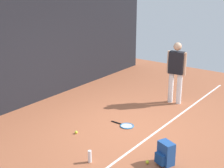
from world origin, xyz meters
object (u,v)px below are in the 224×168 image
object	(u,v)px
tennis_ball_near_player	(76,132)
backpack	(165,154)
water_bottle	(90,156)
tennis_ball_by_fence	(147,162)
tennis_player	(176,69)
tennis_racket	(126,126)

from	to	relation	value
tennis_ball_near_player	backpack	bearing A→B (deg)	-87.95
water_bottle	tennis_ball_by_fence	bearing A→B (deg)	-55.77
tennis_player	tennis_ball_by_fence	bearing A→B (deg)	-79.89
tennis_racket	water_bottle	world-z (taller)	water_bottle
tennis_player	backpack	size ratio (longest dim) A/B	3.86
tennis_ball_near_player	tennis_racket	bearing A→B (deg)	-34.06
tennis_player	tennis_racket	xyz separation A→B (m)	(-2.06, 0.22, -0.95)
water_bottle	tennis_ball_near_player	bearing A→B (deg)	54.67
tennis_ball_near_player	tennis_ball_by_fence	xyz separation A→B (m)	(-0.11, -1.91, 0.00)
tennis_racket	tennis_ball_near_player	bearing A→B (deg)	-123.91
tennis_ball_by_fence	water_bottle	distance (m)	1.08
tennis_player	water_bottle	distance (m)	3.86
tennis_racket	backpack	distance (m)	1.77
tennis_racket	tennis_player	bearing A→B (deg)	83.95
tennis_racket	tennis_ball_by_fence	size ratio (longest dim) A/B	9.28
tennis_racket	tennis_ball_near_player	xyz separation A→B (m)	(-0.99, 0.67, 0.02)
tennis_racket	tennis_ball_by_fence	world-z (taller)	tennis_ball_by_fence
tennis_racket	backpack	xyz separation A→B (m)	(-0.91, -1.50, 0.20)
tennis_player	water_bottle	xyz separation A→B (m)	(-3.77, -0.12, -0.85)
tennis_racket	water_bottle	distance (m)	1.74
tennis_ball_by_fence	tennis_ball_near_player	bearing A→B (deg)	86.68
backpack	water_bottle	distance (m)	1.41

